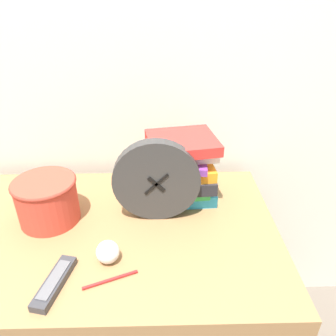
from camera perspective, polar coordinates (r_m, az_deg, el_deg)
name	(u,v)px	position (r m, az deg, el deg)	size (l,w,h in m)	color
wall_back	(108,42)	(1.19, -10.47, 20.83)	(6.00, 0.04, 2.40)	silver
desk	(114,307)	(1.28, -9.37, -22.82)	(1.04, 0.65, 0.73)	olive
desk_clock	(156,181)	(0.97, -2.03, -2.27)	(0.26, 0.04, 0.26)	#333333
book_stack	(179,169)	(1.07, 1.94, -0.21)	(0.26, 0.22, 0.23)	#2D9ED1
basket	(47,199)	(1.06, -20.33, -5.08)	(0.19, 0.19, 0.14)	#C63D2D
tv_remote	(55,282)	(0.89, -19.15, -18.29)	(0.08, 0.17, 0.02)	#333338
crumpled_paper_ball	(108,252)	(0.90, -10.46, -14.18)	(0.06, 0.06, 0.06)	white
pen	(110,280)	(0.87, -10.00, -18.61)	(0.13, 0.06, 0.01)	#B21E1E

